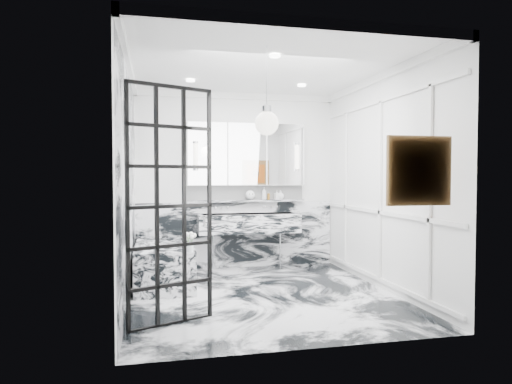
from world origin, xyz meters
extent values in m
plane|color=white|center=(0.00, 0.00, 0.00)|extent=(3.60, 3.60, 0.00)
plane|color=white|center=(0.00, 0.00, 2.80)|extent=(3.60, 3.60, 0.00)
plane|color=white|center=(0.00, 1.80, 1.40)|extent=(3.60, 0.00, 3.60)
plane|color=white|center=(0.00, -1.80, 1.40)|extent=(3.60, 0.00, 3.60)
plane|color=white|center=(-1.60, 0.00, 1.40)|extent=(0.00, 3.60, 3.60)
plane|color=white|center=(1.60, 0.00, 1.40)|extent=(0.00, 3.60, 3.60)
cube|color=white|center=(0.00, 1.78, 0.53)|extent=(3.18, 0.05, 1.05)
cube|color=white|center=(-1.59, 0.00, 1.34)|extent=(0.02, 3.56, 2.68)
cube|color=white|center=(1.58, 0.00, 1.30)|extent=(0.03, 3.40, 2.30)
imported|color=#8C5919|center=(0.44, 1.71, 1.19)|extent=(0.09, 0.10, 0.20)
imported|color=#4C4C51|center=(0.65, 1.71, 1.17)|extent=(0.09, 0.09, 0.15)
imported|color=silver|center=(0.71, 1.71, 1.17)|extent=(0.12, 0.12, 0.15)
sphere|color=white|center=(0.20, 1.71, 1.17)|extent=(0.16, 0.16, 0.16)
cylinder|color=#8C5919|center=(0.51, 1.71, 1.14)|extent=(0.04, 0.04, 0.10)
cylinder|color=silver|center=(-0.87, 0.11, 0.61)|extent=(0.08, 0.08, 0.12)
cube|color=#B64612|center=(1.03, -1.76, 1.52)|extent=(0.53, 0.05, 0.53)
sphere|color=white|center=(-0.21, -1.08, 1.99)|extent=(0.23, 0.23, 0.23)
cube|color=silver|center=(0.15, 1.55, 0.73)|extent=(1.60, 0.45, 0.30)
cube|color=silver|center=(0.15, 1.72, 1.07)|extent=(1.90, 0.14, 0.04)
cube|color=white|center=(0.15, 1.78, 1.21)|extent=(1.90, 0.03, 0.23)
cube|color=white|center=(0.15, 1.73, 1.82)|extent=(1.90, 0.16, 1.00)
cylinder|color=white|center=(-0.67, 1.63, 1.78)|extent=(0.07, 0.07, 0.40)
cylinder|color=white|center=(0.97, 1.63, 1.78)|extent=(0.07, 0.07, 0.40)
cube|color=silver|center=(-1.18, 0.90, 0.28)|extent=(0.75, 1.65, 0.55)
camera|label=1|loc=(-1.29, -5.44, 1.48)|focal=32.00mm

